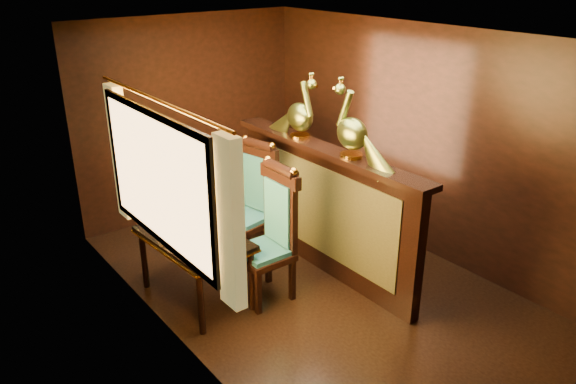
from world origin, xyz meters
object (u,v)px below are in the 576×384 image
at_px(chair_right, 254,197).
at_px(peacock_left, 353,120).
at_px(chair_left, 274,228).
at_px(dining_table, 194,242).
at_px(peacock_right, 300,105).

xyz_separation_m(chair_right, peacock_left, (0.42, -1.04, 1.03)).
relative_size(chair_left, peacock_left, 1.88).
distance_m(chair_left, peacock_left, 1.27).
bearing_deg(dining_table, chair_right, 17.69).
xyz_separation_m(chair_left, peacock_left, (0.72, -0.27, 1.01)).
bearing_deg(peacock_left, chair_left, 159.16).
bearing_deg(peacock_left, dining_table, 154.29).
distance_m(chair_left, peacock_right, 1.33).
bearing_deg(chair_right, chair_left, -122.68).
bearing_deg(peacock_right, peacock_left, -90.00).
xyz_separation_m(peacock_left, peacock_right, (0.00, 0.78, -0.01)).
distance_m(dining_table, peacock_right, 1.76).
relative_size(dining_table, peacock_left, 1.64).
height_order(chair_left, peacock_right, peacock_right).
height_order(peacock_left, peacock_right, peacock_left).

